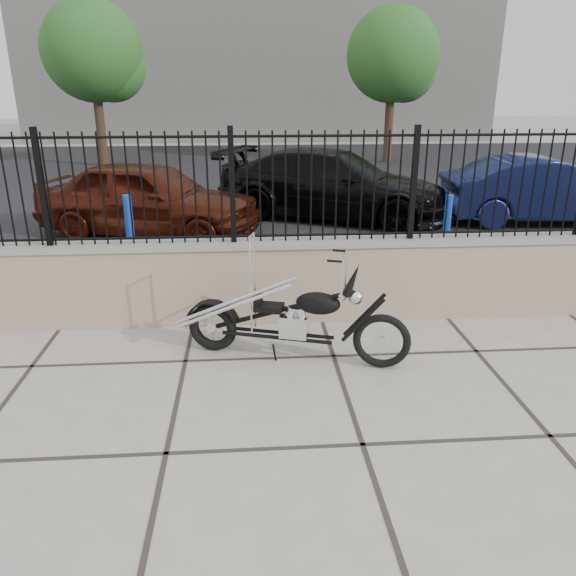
% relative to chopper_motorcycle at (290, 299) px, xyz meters
% --- Properties ---
extents(ground_plane, '(90.00, 90.00, 0.00)m').
position_rel_chopper_motorcycle_xyz_m(ground_plane, '(0.45, -1.50, -0.65)').
color(ground_plane, '#99968E').
rests_on(ground_plane, ground).
extents(parking_lot, '(30.00, 30.00, 0.00)m').
position_rel_chopper_motorcycle_xyz_m(parking_lot, '(0.45, 11.00, -0.65)').
color(parking_lot, black).
rests_on(parking_lot, ground).
extents(retaining_wall, '(14.00, 0.36, 0.96)m').
position_rel_chopper_motorcycle_xyz_m(retaining_wall, '(0.45, 1.00, -0.17)').
color(retaining_wall, gray).
rests_on(retaining_wall, ground_plane).
extents(iron_fence, '(14.00, 0.08, 1.20)m').
position_rel_chopper_motorcycle_xyz_m(iron_fence, '(0.45, 1.00, 0.91)').
color(iron_fence, black).
rests_on(iron_fence, retaining_wall).
extents(background_building, '(22.00, 6.00, 8.00)m').
position_rel_chopper_motorcycle_xyz_m(background_building, '(0.45, 25.00, 3.35)').
color(background_building, beige).
rests_on(background_building, ground_plane).
extents(chopper_motorcycle, '(2.17, 1.00, 1.29)m').
position_rel_chopper_motorcycle_xyz_m(chopper_motorcycle, '(0.00, 0.00, 0.00)').
color(chopper_motorcycle, black).
rests_on(chopper_motorcycle, ground_plane).
extents(car_red, '(4.31, 2.83, 1.36)m').
position_rel_chopper_motorcycle_xyz_m(car_red, '(-2.16, 5.06, 0.04)').
color(car_red, '#3F1409').
rests_on(car_red, parking_lot).
extents(car_black, '(5.11, 3.77, 1.38)m').
position_rel_chopper_motorcycle_xyz_m(car_black, '(1.37, 6.26, 0.04)').
color(car_black, black).
rests_on(car_black, parking_lot).
extents(car_blue, '(4.01, 1.66, 1.29)m').
position_rel_chopper_motorcycle_xyz_m(car_blue, '(5.46, 5.53, -0.00)').
color(car_blue, '#0F1639').
rests_on(car_blue, parking_lot).
extents(bollard_a, '(0.16, 0.16, 1.06)m').
position_rel_chopper_motorcycle_xyz_m(bollard_a, '(-2.19, 3.39, -0.12)').
color(bollard_a, '#0B55A7').
rests_on(bollard_a, ground_plane).
extents(bollard_b, '(0.13, 0.13, 0.99)m').
position_rel_chopper_motorcycle_xyz_m(bollard_b, '(2.76, 3.39, -0.15)').
color(bollard_b, blue).
rests_on(bollard_b, ground_plane).
extents(tree_left, '(3.16, 3.16, 5.34)m').
position_rel_chopper_motorcycle_xyz_m(tree_left, '(-5.19, 14.66, 3.09)').
color(tree_left, '#382619').
rests_on(tree_left, ground_plane).
extents(tree_right, '(3.10, 3.10, 5.24)m').
position_rel_chopper_motorcycle_xyz_m(tree_right, '(4.60, 14.89, 3.02)').
color(tree_right, '#382619').
rests_on(tree_right, ground_plane).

